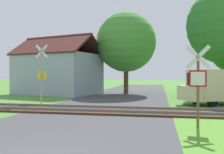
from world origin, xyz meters
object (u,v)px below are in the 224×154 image
object	(u,v)px
crossing_sign_far	(41,72)
house	(58,73)
tree_center	(126,42)
mail_truck	(220,85)
stop_sign_near	(198,81)

from	to	relation	value
crossing_sign_far	house	bearing A→B (deg)	110.06
crossing_sign_far	house	size ratio (longest dim) A/B	0.42
tree_center	mail_truck	xyz separation A→B (m)	(7.16, -7.97, -3.95)
crossing_sign_far	tree_center	bearing A→B (deg)	71.42
tree_center	mail_truck	distance (m)	11.42
stop_sign_near	crossing_sign_far	size ratio (longest dim) A/B	0.78
tree_center	stop_sign_near	bearing A→B (deg)	-73.07
house	crossing_sign_far	bearing A→B (deg)	-57.97
stop_sign_near	house	distance (m)	18.00
tree_center	crossing_sign_far	bearing A→B (deg)	-112.08
stop_sign_near	crossing_sign_far	distance (m)	10.36
crossing_sign_far	tree_center	world-z (taller)	tree_center
stop_sign_near	crossing_sign_far	world-z (taller)	crossing_sign_far
stop_sign_near	tree_center	bearing A→B (deg)	-59.47
house	stop_sign_near	bearing A→B (deg)	-35.29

